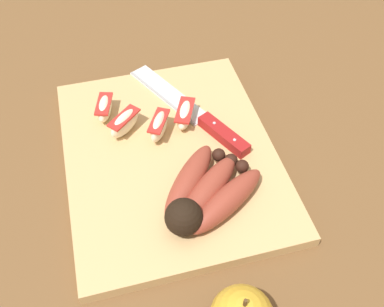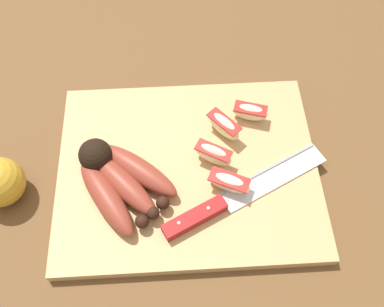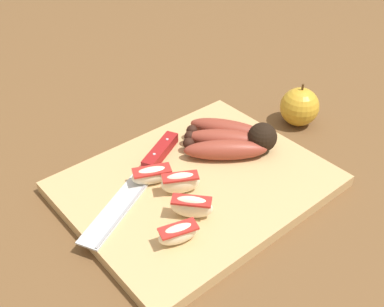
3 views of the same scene
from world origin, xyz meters
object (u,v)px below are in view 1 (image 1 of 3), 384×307
Objects in this scene: banana_bunch at (204,194)px; apple_wedge_far at (185,114)px; apple_wedge_near at (159,126)px; apple_wedge_middle at (125,123)px; chefs_knife at (203,120)px; apple_wedge_extra at (105,108)px.

apple_wedge_far is at bearing 175.15° from banana_bunch.
banana_bunch is 2.73× the size of apple_wedge_near.
apple_wedge_middle reaches higher than apple_wedge_far.
apple_wedge_extra reaches higher than chefs_knife.
apple_wedge_near is at bearing -67.44° from apple_wedge_far.
banana_bunch reaches higher than apple_wedge_middle.
chefs_knife is 4.31× the size of apple_wedge_middle.
apple_wedge_middle is at bearing -152.88° from banana_bunch.
chefs_knife is 0.17m from apple_wedge_extra.
apple_wedge_near is 0.05m from apple_wedge_far.
apple_wedge_far is 1.12× the size of apple_wedge_extra.
apple_wedge_near is 1.02× the size of apple_wedge_extra.
apple_wedge_near and apple_wedge_middle have the same top height.
apple_wedge_far is at bearing 69.21° from apple_wedge_extra.
chefs_knife is 0.08m from apple_wedge_near.
apple_wedge_middle is at bearing -112.31° from apple_wedge_near.
banana_bunch is 0.24m from apple_wedge_extra.
banana_bunch reaches higher than apple_wedge_extra.
chefs_knife is 0.13m from apple_wedge_middle.
banana_bunch is at bearing 27.12° from apple_wedge_middle.
apple_wedge_extra is (-0.05, -0.03, -0.00)m from apple_wedge_middle.
apple_wedge_middle is at bearing -95.62° from chefs_knife.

